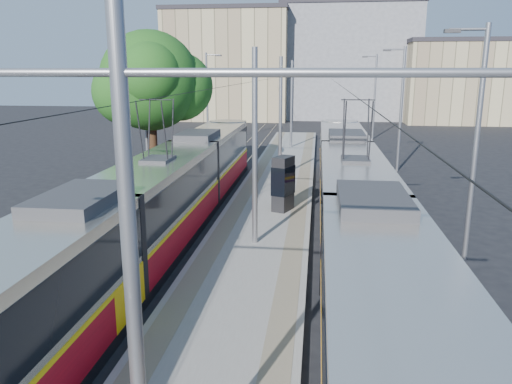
# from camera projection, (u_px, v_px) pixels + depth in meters

# --- Properties ---
(ground) EXTENTS (160.00, 160.00, 0.00)m
(ground) POSITION_uv_depth(u_px,v_px,m) (209.00, 377.00, 10.90)
(ground) COLOR black
(ground) RESTS_ON ground
(platform) EXTENTS (4.00, 50.00, 0.30)m
(platform) POSITION_uv_depth(u_px,v_px,m) (275.00, 190.00, 27.25)
(platform) COLOR gray
(platform) RESTS_ON ground
(tactile_strip_left) EXTENTS (0.70, 50.00, 0.01)m
(tactile_strip_left) POSITION_uv_depth(u_px,v_px,m) (249.00, 187.00, 27.39)
(tactile_strip_left) COLOR gray
(tactile_strip_left) RESTS_ON platform
(tactile_strip_right) EXTENTS (0.70, 50.00, 0.01)m
(tactile_strip_right) POSITION_uv_depth(u_px,v_px,m) (302.00, 188.00, 27.04)
(tactile_strip_right) COLOR gray
(tactile_strip_right) RESTS_ON platform
(rails) EXTENTS (8.71, 70.00, 0.03)m
(rails) POSITION_uv_depth(u_px,v_px,m) (275.00, 192.00, 27.29)
(rails) COLOR gray
(rails) RESTS_ON ground
(tram_left) EXTENTS (2.43, 30.98, 5.50)m
(tram_left) POSITION_uv_depth(u_px,v_px,m) (160.00, 202.00, 18.70)
(tram_left) COLOR black
(tram_left) RESTS_ON ground
(tram_right) EXTENTS (2.43, 31.28, 5.50)m
(tram_right) POSITION_uv_depth(u_px,v_px,m) (353.00, 199.00, 18.61)
(tram_right) COLOR black
(tram_right) RESTS_ON ground
(catenary) EXTENTS (9.20, 70.00, 7.00)m
(catenary) POSITION_uv_depth(u_px,v_px,m) (271.00, 114.00, 23.47)
(catenary) COLOR gray
(catenary) RESTS_ON platform
(street_lamps) EXTENTS (15.18, 38.22, 8.00)m
(street_lamps) POSITION_uv_depth(u_px,v_px,m) (282.00, 110.00, 30.15)
(street_lamps) COLOR gray
(street_lamps) RESTS_ON ground
(shelter) EXTENTS (1.06, 1.30, 2.48)m
(shelter) POSITION_uv_depth(u_px,v_px,m) (283.00, 182.00, 22.51)
(shelter) COLOR black
(shelter) RESTS_ON platform
(tree) EXTENTS (5.97, 5.52, 8.67)m
(tree) POSITION_uv_depth(u_px,v_px,m) (158.00, 83.00, 27.38)
(tree) COLOR #382314
(tree) RESTS_ON ground
(building_left) EXTENTS (16.32, 12.24, 14.40)m
(building_left) POSITION_uv_depth(u_px,v_px,m) (230.00, 65.00, 68.22)
(building_left) COLOR tan
(building_left) RESTS_ON ground
(building_centre) EXTENTS (18.36, 14.28, 15.26)m
(building_centre) POSITION_uv_depth(u_px,v_px,m) (347.00, 62.00, 70.06)
(building_centre) COLOR gray
(building_centre) RESTS_ON ground
(building_right) EXTENTS (14.28, 10.20, 10.29)m
(building_right) POSITION_uv_depth(u_px,v_px,m) (461.00, 81.00, 63.19)
(building_right) COLOR tan
(building_right) RESTS_ON ground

